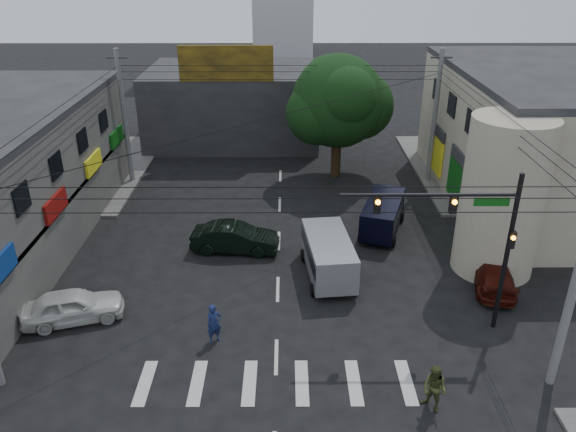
{
  "coord_description": "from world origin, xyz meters",
  "views": [
    {
      "loc": [
        0.4,
        -21.08,
        15.03
      ],
      "look_at": [
        0.51,
        4.0,
        3.0
      ],
      "focal_mm": 35.0,
      "sensor_mm": 36.0,
      "label": 1
    }
  ],
  "objects_px": {
    "traffic_officer": "(214,324)",
    "silver_minivan": "(328,258)",
    "pedestrian_olive": "(434,389)",
    "dark_sedan": "(235,238)",
    "navy_van": "(383,216)",
    "white_compact": "(73,306)",
    "street_tree": "(338,102)",
    "maroon_sedan": "(493,275)",
    "utility_pole_near_right": "(576,280)",
    "utility_pole_far_left": "(125,118)",
    "utility_pole_far_right": "(435,118)",
    "traffic_gantry": "(470,228)"
  },
  "relations": [
    {
      "from": "traffic_officer",
      "to": "navy_van",
      "type": "bearing_deg",
      "value": 19.4
    },
    {
      "from": "traffic_officer",
      "to": "silver_minivan",
      "type": "bearing_deg",
      "value": 15.15
    },
    {
      "from": "street_tree",
      "to": "maroon_sedan",
      "type": "xyz_separation_m",
      "value": [
        6.5,
        -14.77,
        -4.82
      ]
    },
    {
      "from": "pedestrian_olive",
      "to": "navy_van",
      "type": "bearing_deg",
      "value": 135.83
    },
    {
      "from": "dark_sedan",
      "to": "white_compact",
      "type": "relative_size",
      "value": 1.03
    },
    {
      "from": "traffic_gantry",
      "to": "traffic_officer",
      "type": "height_order",
      "value": "traffic_gantry"
    },
    {
      "from": "traffic_officer",
      "to": "dark_sedan",
      "type": "bearing_deg",
      "value": 58.06
    },
    {
      "from": "maroon_sedan",
      "to": "navy_van",
      "type": "height_order",
      "value": "navy_van"
    },
    {
      "from": "traffic_officer",
      "to": "traffic_gantry",
      "type": "bearing_deg",
      "value": -25.02
    },
    {
      "from": "utility_pole_near_right",
      "to": "traffic_officer",
      "type": "xyz_separation_m",
      "value": [
        -13.1,
        2.55,
        -3.72
      ]
    },
    {
      "from": "utility_pole_near_right",
      "to": "white_compact",
      "type": "distance_m",
      "value": 20.31
    },
    {
      "from": "white_compact",
      "to": "maroon_sedan",
      "type": "height_order",
      "value": "white_compact"
    },
    {
      "from": "street_tree",
      "to": "dark_sedan",
      "type": "bearing_deg",
      "value": -119.78
    },
    {
      "from": "utility_pole_far_left",
      "to": "street_tree",
      "type": "bearing_deg",
      "value": 3.95
    },
    {
      "from": "white_compact",
      "to": "traffic_officer",
      "type": "relative_size",
      "value": 2.65
    },
    {
      "from": "traffic_gantry",
      "to": "white_compact",
      "type": "xyz_separation_m",
      "value": [
        -16.85,
        0.56,
        -4.09
      ]
    },
    {
      "from": "utility_pole_near_right",
      "to": "traffic_officer",
      "type": "bearing_deg",
      "value": 169.0
    },
    {
      "from": "silver_minivan",
      "to": "white_compact",
      "type": "bearing_deg",
      "value": 101.51
    },
    {
      "from": "utility_pole_near_right",
      "to": "traffic_gantry",
      "type": "bearing_deg",
      "value": 127.42
    },
    {
      "from": "utility_pole_far_right",
      "to": "traffic_officer",
      "type": "height_order",
      "value": "utility_pole_far_right"
    },
    {
      "from": "street_tree",
      "to": "traffic_officer",
      "type": "xyz_separation_m",
      "value": [
        -6.6,
        -18.95,
        -4.59
      ]
    },
    {
      "from": "dark_sedan",
      "to": "traffic_officer",
      "type": "xyz_separation_m",
      "value": [
        -0.23,
        -7.83,
        0.11
      ]
    },
    {
      "from": "utility_pole_far_right",
      "to": "utility_pole_far_left",
      "type": "bearing_deg",
      "value": 180.0
    },
    {
      "from": "street_tree",
      "to": "white_compact",
      "type": "height_order",
      "value": "street_tree"
    },
    {
      "from": "utility_pole_near_right",
      "to": "street_tree",
      "type": "bearing_deg",
      "value": 106.82
    },
    {
      "from": "white_compact",
      "to": "street_tree",
      "type": "bearing_deg",
      "value": -53.52
    },
    {
      "from": "silver_minivan",
      "to": "navy_van",
      "type": "xyz_separation_m",
      "value": [
        3.49,
        4.94,
        -0.08
      ]
    },
    {
      "from": "pedestrian_olive",
      "to": "dark_sedan",
      "type": "bearing_deg",
      "value": 171.61
    },
    {
      "from": "utility_pole_near_right",
      "to": "silver_minivan",
      "type": "bearing_deg",
      "value": 135.89
    },
    {
      "from": "utility_pole_near_right",
      "to": "maroon_sedan",
      "type": "relative_size",
      "value": 1.92
    },
    {
      "from": "traffic_gantry",
      "to": "pedestrian_olive",
      "type": "height_order",
      "value": "traffic_gantry"
    },
    {
      "from": "dark_sedan",
      "to": "silver_minivan",
      "type": "distance_m",
      "value": 5.56
    },
    {
      "from": "utility_pole_near_right",
      "to": "utility_pole_far_right",
      "type": "height_order",
      "value": "same"
    },
    {
      "from": "utility_pole_near_right",
      "to": "pedestrian_olive",
      "type": "xyz_separation_m",
      "value": [
        -4.86,
        -1.38,
        -3.66
      ]
    },
    {
      "from": "utility_pole_near_right",
      "to": "utility_pole_far_left",
      "type": "bearing_deg",
      "value": 135.69
    },
    {
      "from": "maroon_sedan",
      "to": "pedestrian_olive",
      "type": "xyz_separation_m",
      "value": [
        -4.86,
        -8.11,
        0.28
      ]
    },
    {
      "from": "traffic_gantry",
      "to": "traffic_officer",
      "type": "bearing_deg",
      "value": -174.79
    },
    {
      "from": "silver_minivan",
      "to": "utility_pole_far_right",
      "type": "bearing_deg",
      "value": -38.18
    },
    {
      "from": "street_tree",
      "to": "utility_pole_far_right",
      "type": "bearing_deg",
      "value": -8.75
    },
    {
      "from": "utility_pole_far_left",
      "to": "silver_minivan",
      "type": "height_order",
      "value": "utility_pole_far_left"
    },
    {
      "from": "traffic_gantry",
      "to": "dark_sedan",
      "type": "height_order",
      "value": "traffic_gantry"
    },
    {
      "from": "street_tree",
      "to": "maroon_sedan",
      "type": "distance_m",
      "value": 16.84
    },
    {
      "from": "maroon_sedan",
      "to": "silver_minivan",
      "type": "xyz_separation_m",
      "value": [
        -7.98,
        1.01,
        0.4
      ]
    },
    {
      "from": "utility_pole_far_left",
      "to": "navy_van",
      "type": "xyz_separation_m",
      "value": [
        16.51,
        -7.82,
        -3.63
      ]
    },
    {
      "from": "utility_pole_far_right",
      "to": "white_compact",
      "type": "bearing_deg",
      "value": -139.9
    },
    {
      "from": "maroon_sedan",
      "to": "utility_pole_near_right",
      "type": "bearing_deg",
      "value": 101.44
    },
    {
      "from": "utility_pole_far_left",
      "to": "dark_sedan",
      "type": "xyz_separation_m",
      "value": [
        8.13,
        -10.12,
        -3.82
      ]
    },
    {
      "from": "navy_van",
      "to": "pedestrian_olive",
      "type": "distance_m",
      "value": 14.06
    },
    {
      "from": "utility_pole_far_left",
      "to": "utility_pole_far_right",
      "type": "height_order",
      "value": "same"
    },
    {
      "from": "dark_sedan",
      "to": "white_compact",
      "type": "xyz_separation_m",
      "value": [
        -6.66,
        -6.32,
        -0.03
      ]
    }
  ]
}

